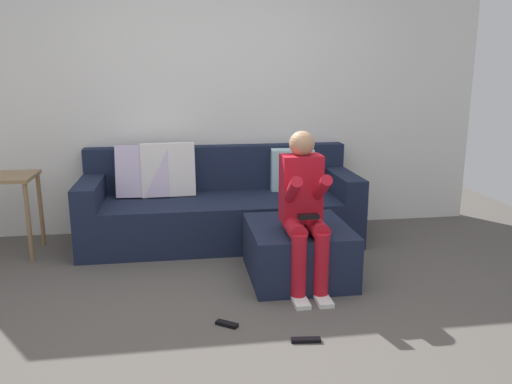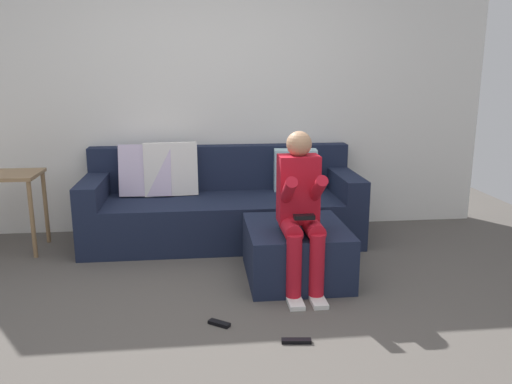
# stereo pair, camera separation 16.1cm
# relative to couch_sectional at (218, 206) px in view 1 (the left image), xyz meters

# --- Properties ---
(ground_plane) EXTENTS (6.82, 6.82, 0.00)m
(ground_plane) POSITION_rel_couch_sectional_xyz_m (-0.04, -1.70, -0.31)
(ground_plane) COLOR #544F49
(wall_back) EXTENTS (5.25, 0.10, 2.55)m
(wall_back) POSITION_rel_couch_sectional_xyz_m (-0.04, 0.41, 0.97)
(wall_back) COLOR silver
(wall_back) RESTS_ON ground_plane
(couch_sectional) EXTENTS (2.41, 0.86, 0.88)m
(couch_sectional) POSITION_rel_couch_sectional_xyz_m (0.00, 0.00, 0.00)
(couch_sectional) COLOR #192138
(couch_sectional) RESTS_ON ground_plane
(ottoman) EXTENTS (0.72, 0.80, 0.40)m
(ottoman) POSITION_rel_couch_sectional_xyz_m (0.52, -0.95, -0.11)
(ottoman) COLOR #192138
(ottoman) RESTS_ON ground_plane
(person_seated) EXTENTS (0.28, 0.56, 1.10)m
(person_seated) POSITION_rel_couch_sectional_xyz_m (0.51, -1.15, 0.29)
(person_seated) COLOR red
(person_seated) RESTS_ON ground_plane
(side_table) EXTENTS (0.53, 0.45, 0.67)m
(side_table) POSITION_rel_couch_sectional_xyz_m (-1.78, -0.12, 0.24)
(side_table) COLOR olive
(side_table) RESTS_ON ground_plane
(remote_near_ottoman) EXTENTS (0.17, 0.06, 0.02)m
(remote_near_ottoman) POSITION_rel_couch_sectional_xyz_m (0.34, -1.90, -0.30)
(remote_near_ottoman) COLOR black
(remote_near_ottoman) RESTS_ON ground_plane
(remote_by_storage_bin) EXTENTS (0.14, 0.12, 0.02)m
(remote_by_storage_bin) POSITION_rel_couch_sectional_xyz_m (-0.08, -1.65, -0.30)
(remote_by_storage_bin) COLOR black
(remote_by_storage_bin) RESTS_ON ground_plane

